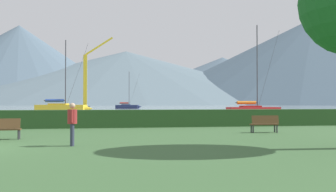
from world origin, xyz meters
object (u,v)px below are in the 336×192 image
at_px(sailboat_slip_3, 62,108).
at_px(dock_crane, 86,85).
at_px(sailboat_slip_5, 254,110).
at_px(sailboat_slip_6, 128,106).
at_px(person_seated_viewer, 72,121).
at_px(park_bench_under_tree, 0,128).
at_px(park_bench_near_path, 264,123).

height_order(sailboat_slip_3, dock_crane, dock_crane).
distance_m(sailboat_slip_5, sailboat_slip_6, 56.53).
height_order(sailboat_slip_5, person_seated_viewer, sailboat_slip_5).
bearing_deg(sailboat_slip_5, park_bench_under_tree, -130.84).
distance_m(sailboat_slip_6, dock_crane, 19.77).
relative_size(park_bench_under_tree, person_seated_viewer, 1.09).
distance_m(person_seated_viewer, dock_crane, 70.28).
bearing_deg(sailboat_slip_5, person_seated_viewer, -123.93).
bearing_deg(sailboat_slip_5, dock_crane, 120.12).
xyz_separation_m(person_seated_viewer, dock_crane, (-2.74, 70.09, 4.45)).
bearing_deg(sailboat_slip_3, park_bench_near_path, -58.36).
xyz_separation_m(sailboat_slip_6, dock_crane, (-10.15, -16.26, 4.83)).
height_order(sailboat_slip_5, park_bench_under_tree, sailboat_slip_5).
bearing_deg(park_bench_near_path, sailboat_slip_6, 95.77).
bearing_deg(park_bench_near_path, dock_crane, 104.96).
bearing_deg(park_bench_near_path, sailboat_slip_3, 113.37).
xyz_separation_m(sailboat_slip_3, park_bench_under_tree, (2.25, -46.00, -0.24)).
bearing_deg(sailboat_slip_5, sailboat_slip_6, 102.55).
height_order(sailboat_slip_3, person_seated_viewer, sailboat_slip_3).
xyz_separation_m(sailboat_slip_6, person_seated_viewer, (-7.41, -86.35, 0.38)).
relative_size(person_seated_viewer, dock_crane, 0.10).
xyz_separation_m(sailboat_slip_6, park_bench_under_tree, (-10.81, -83.39, -0.06)).
bearing_deg(sailboat_slip_5, park_bench_near_path, -112.34).
distance_m(sailboat_slip_5, person_seated_viewer, 37.44).
distance_m(park_bench_near_path, person_seated_viewer, 10.97).
bearing_deg(park_bench_under_tree, sailboat_slip_3, 88.20).
bearing_deg(sailboat_slip_6, sailboat_slip_3, -94.98).
bearing_deg(dock_crane, person_seated_viewer, -87.76).
height_order(sailboat_slip_3, park_bench_near_path, sailboat_slip_3).
bearing_deg(person_seated_viewer, park_bench_near_path, 26.60).
bearing_deg(person_seated_viewer, park_bench_under_tree, 140.44).
distance_m(sailboat_slip_3, sailboat_slip_6, 39.61).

